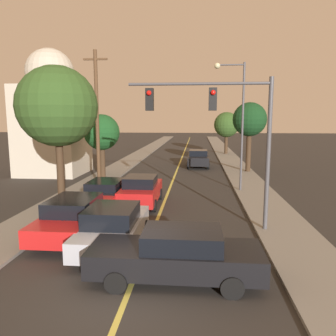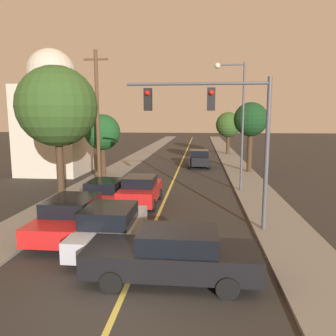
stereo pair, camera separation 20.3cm
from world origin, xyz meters
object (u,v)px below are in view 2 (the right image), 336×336
object	(u,v)px
car_far_oncoming	(199,158)
tree_right_near	(228,125)
car_crossing_right	(173,255)
tree_left_far	(102,133)
utility_pole_left	(98,117)
domed_building_left	(54,117)
streetlamp_right	(237,111)
tree_left_near	(57,107)
tree_right_far	(251,120)
car_near_lane_front	(111,227)
car_outer_lane_second	(106,191)
car_near_lane_second	(141,190)
traffic_signal_mast	(221,121)
car_outer_lane_front	(74,215)

from	to	relation	value
car_far_oncoming	tree_right_near	bearing A→B (deg)	-107.71
car_crossing_right	tree_left_far	bearing A→B (deg)	23.32
utility_pole_left	domed_building_left	xyz separation A→B (m)	(-5.41, 5.09, 0.03)
streetlamp_right	tree_left_near	bearing A→B (deg)	-158.10
tree_right_far	car_near_lane_front	bearing A→B (deg)	-113.06
car_outer_lane_second	domed_building_left	bearing A→B (deg)	126.72
car_near_lane_second	utility_pole_left	world-z (taller)	utility_pole_left
car_crossing_right	tree_right_near	size ratio (longest dim) A/B	0.93
tree_right_near	tree_right_far	world-z (taller)	tree_right_far
tree_right_near	car_near_lane_front	bearing A→B (deg)	-101.98
car_near_lane_front	car_outer_lane_second	bearing A→B (deg)	107.94
car_crossing_right	traffic_signal_mast	xyz separation A→B (m)	(1.54, 4.51, 3.81)
utility_pole_left	tree_left_far	xyz separation A→B (m)	(-0.65, 3.14, -1.19)
car_near_lane_second	car_far_oncoming	distance (m)	14.85
car_near_lane_front	car_crossing_right	bearing A→B (deg)	-42.37
car_near_lane_front	car_near_lane_second	xyz separation A→B (m)	(0.00, 5.99, 0.03)
car_outer_lane_front	tree_right_far	size ratio (longest dim) A/B	0.87
car_far_oncoming	car_outer_lane_front	bearing A→B (deg)	75.39
car_far_oncoming	car_near_lane_second	bearing A→B (deg)	77.83
car_near_lane_front	car_far_oncoming	xyz separation A→B (m)	(3.13, 20.50, 0.06)
streetlamp_right	traffic_signal_mast	bearing A→B (deg)	-100.58
car_near_lane_front	car_crossing_right	size ratio (longest dim) A/B	0.91
domed_building_left	car_near_lane_front	bearing A→B (deg)	-59.58
car_near_lane_second	car_near_lane_front	bearing A→B (deg)	-90.00
car_crossing_right	domed_building_left	xyz separation A→B (m)	(-11.57, 17.75, 4.03)
streetlamp_right	tree_left_near	distance (m)	10.65
streetlamp_right	domed_building_left	xyz separation A→B (m)	(-14.53, 5.64, -0.35)
tree_right_far	domed_building_left	xyz separation A→B (m)	(-16.55, -2.00, 0.27)
car_outer_lane_front	tree_right_near	bearing A→B (deg)	74.23
traffic_signal_mast	tree_right_far	xyz separation A→B (m)	(3.44, 15.24, -0.05)
tree_right_near	domed_building_left	size ratio (longest dim) A/B	0.52
car_outer_lane_second	car_outer_lane_front	bearing A→B (deg)	-90.00
car_outer_lane_second	car_near_lane_second	bearing A→B (deg)	4.94
utility_pole_left	tree_left_far	bearing A→B (deg)	101.75
tree_right_far	tree_left_near	bearing A→B (deg)	-135.71
tree_right_near	tree_right_far	size ratio (longest dim) A/B	0.91
tree_left_near	domed_building_left	xyz separation A→B (m)	(-4.65, 9.61, -0.49)
tree_right_far	car_outer_lane_front	bearing A→B (deg)	-119.89
car_near_lane_second	tree_right_near	size ratio (longest dim) A/B	0.78
tree_right_near	streetlamp_right	bearing A→B (deg)	-93.49
car_outer_lane_front	tree_left_near	xyz separation A→B (m)	(-2.56, 4.64, 4.51)
traffic_signal_mast	tree_left_far	bearing A→B (deg)	126.49
domed_building_left	tree_left_far	bearing A→B (deg)	-22.30
car_outer_lane_front	tree_left_near	bearing A→B (deg)	118.92
car_outer_lane_second	tree_right_near	bearing A→B (deg)	71.63
traffic_signal_mast	domed_building_left	size ratio (longest dim) A/B	0.60
car_outer_lane_front	tree_right_far	world-z (taller)	tree_right_far
traffic_signal_mast	car_near_lane_second	bearing A→B (deg)	137.05
tree_left_far	domed_building_left	world-z (taller)	domed_building_left
car_far_oncoming	tree_right_far	world-z (taller)	tree_right_far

